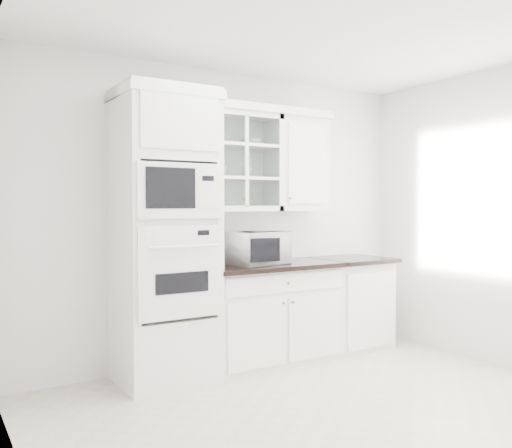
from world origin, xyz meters
TOP-DOWN VIEW (x-y plane):
  - ground at (0.00, 0.00)m, footprint 4.00×3.50m
  - room_shell at (0.00, 0.43)m, footprint 4.00×3.50m
  - oven_column at (-0.75, 1.42)m, footprint 0.76×0.68m
  - base_cabinet_run at (0.28, 1.45)m, footprint 1.32×0.67m
  - extra_base_cabinet at (1.28, 1.45)m, footprint 0.72×0.67m
  - upper_cabinet_glass at (0.03, 1.58)m, footprint 0.80×0.33m
  - upper_cabinet_solid at (0.71, 1.58)m, footprint 0.55×0.33m
  - crown_molding at (-0.07, 1.56)m, footprint 2.14×0.38m
  - countertop_microwave at (0.15, 1.43)m, footprint 0.58×0.51m
  - bowl_a at (-0.17, 1.57)m, footprint 0.24×0.24m
  - bowl_b at (0.17, 1.58)m, footprint 0.19×0.19m
  - cup_a at (-0.14, 1.58)m, footprint 0.15×0.15m
  - cup_b at (0.12, 1.57)m, footprint 0.12×0.12m

SIDE VIEW (x-z plane):
  - ground at x=0.00m, z-range 0.00..0.01m
  - base_cabinet_run at x=0.28m, z-range 0.00..0.92m
  - extra_base_cabinet at x=1.28m, z-range 0.00..0.92m
  - countertop_microwave at x=0.15m, z-range 0.92..1.22m
  - oven_column at x=-0.75m, z-range 0.00..2.40m
  - cup_b at x=0.12m, z-range 1.71..1.80m
  - cup_a at x=-0.14m, z-range 1.71..1.81m
  - room_shell at x=0.00m, z-range 0.43..3.13m
  - upper_cabinet_glass at x=0.03m, z-range 1.40..2.30m
  - upper_cabinet_solid at x=0.71m, z-range 1.40..2.30m
  - bowl_a at x=-0.17m, z-range 2.01..2.06m
  - bowl_b at x=0.17m, z-range 2.01..2.07m
  - crown_molding at x=-0.07m, z-range 2.30..2.37m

